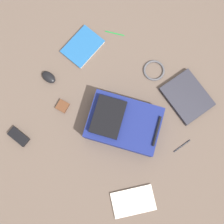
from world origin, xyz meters
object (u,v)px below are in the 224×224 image
object	(u,v)px
pen_blue	(182,146)
earbud_pouch	(62,106)
laptop	(187,97)
cable_coil	(154,70)
book_manual	(133,201)
power_brick	(19,137)
backpack	(123,123)
computer_mouse	(49,77)
book_blue	(83,47)
pen_black	(115,33)

from	to	relation	value
pen_blue	earbud_pouch	xyz separation A→B (m)	(0.19, -0.82, 0.01)
laptop	pen_blue	size ratio (longest dim) A/B	2.83
cable_coil	pen_blue	world-z (taller)	cable_coil
book_manual	power_brick	distance (m)	0.86
cable_coil	pen_blue	bearing A→B (deg)	49.82
backpack	computer_mouse	size ratio (longest dim) A/B	4.83
book_manual	computer_mouse	bearing A→B (deg)	-113.51
cable_coil	power_brick	bearing A→B (deg)	-31.53
backpack	book_manual	xyz separation A→B (m)	(0.39, 0.32, -0.07)
pen_blue	earbud_pouch	size ratio (longest dim) A/B	1.89
book_manual	pen_blue	bearing A→B (deg)	168.58
laptop	earbud_pouch	world-z (taller)	laptop
earbud_pouch	laptop	bearing A→B (deg)	126.03
book_manual	book_blue	xyz separation A→B (m)	(-0.71, -0.84, 0.00)
book_manual	computer_mouse	distance (m)	1.00
backpack	pen_black	world-z (taller)	backpack
laptop	book_blue	bearing A→B (deg)	-85.20
backpack	laptop	distance (m)	0.48
pen_blue	power_brick	bearing A→B (deg)	-61.61
pen_blue	earbud_pouch	world-z (taller)	earbud_pouch
laptop	pen_blue	distance (m)	0.34
computer_mouse	cable_coil	world-z (taller)	computer_mouse
cable_coil	earbud_pouch	distance (m)	0.68
book_blue	laptop	bearing A→B (deg)	94.80
laptop	computer_mouse	distance (m)	0.95
book_blue	backpack	bearing A→B (deg)	58.19
book_blue	earbud_pouch	distance (m)	0.45
book_manual	pen_black	world-z (taller)	book_manual
book_blue	pen_black	bearing A→B (deg)	146.81
laptop	earbud_pouch	distance (m)	0.85
pen_black	laptop	bearing A→B (deg)	77.86
book_blue	earbud_pouch	world-z (taller)	same
book_manual	computer_mouse	size ratio (longest dim) A/B	2.83
pen_blue	earbud_pouch	bearing A→B (deg)	-76.87
laptop	cable_coil	size ratio (longest dim) A/B	2.58
book_manual	pen_blue	distance (m)	0.48
computer_mouse	pen_blue	distance (m)	1.01
book_blue	computer_mouse	size ratio (longest dim) A/B	2.70
backpack	book_blue	bearing A→B (deg)	-121.81
book_manual	power_brick	xyz separation A→B (m)	(0.04, -0.86, 0.01)
laptop	backpack	bearing A→B (deg)	-35.20
book_blue	cable_coil	size ratio (longest dim) A/B	1.95
cable_coil	power_brick	world-z (taller)	power_brick
book_manual	earbud_pouch	bearing A→B (deg)	-111.06
backpack	earbud_pouch	bearing A→B (deg)	-75.40
pen_blue	computer_mouse	bearing A→B (deg)	-85.89
backpack	power_brick	world-z (taller)	backpack
cable_coil	laptop	bearing A→B (deg)	80.61
computer_mouse	power_brick	world-z (taller)	computer_mouse
power_brick	pen_black	distance (m)	0.98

